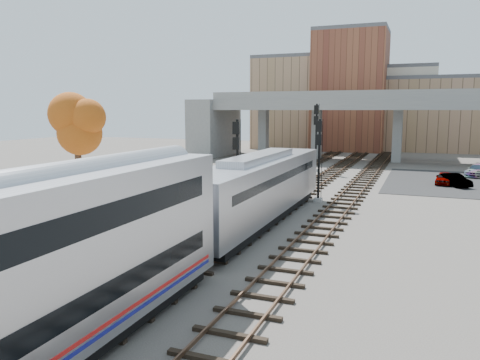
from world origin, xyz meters
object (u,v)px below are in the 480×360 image
Objects in this scene: locomotive at (259,187)px; car_b at (454,180)px; signal_mast_near at (237,170)px; tree at (76,125)px; car_c at (478,170)px; signal_mast_mid at (319,163)px; car_a at (444,178)px; signal_mast_far at (316,137)px.

locomotive is 5.35× the size of car_b.
car_b is at bearing 51.98° from signal_mast_near.
car_b is (24.53, 21.49, -5.42)m from tree.
locomotive is 31.57m from car_c.
car_a is at bearing 53.71° from signal_mast_mid.
car_b is (12.17, 19.75, -1.65)m from locomotive.
tree is 2.29× the size of car_b.
car_b is at bearing 41.22° from tree.
signal_mast_mid reaches higher than car_a.
tree is 1.82× the size of car_c.
car_b is 0.80× the size of car_c.
locomotive reaches higher than car_b.
car_c is at bearing 57.13° from signal_mast_near.
car_b reaches higher than car_a.
car_c is at bearing 6.72° from signal_mast_far.
signal_mast_mid is 1.42× the size of car_c.
locomotive is 2.98× the size of signal_mast_near.
signal_mast_mid is at bearing -103.05° from car_c.
tree is at bearing -171.96° from locomotive.
car_c reaches higher than car_b.
signal_mast_near is at bearing -102.85° from car_c.
car_c reaches higher than car_a.
tree is at bearing -174.27° from car_b.
locomotive is 23.25m from car_b.
tree is (-10.26, -3.25, 3.00)m from signal_mast_near.
signal_mast_far reaches higher than locomotive.
car_b is (14.27, 18.25, -2.42)m from signal_mast_near.
car_a is at bearing 43.46° from tree.
signal_mast_mid is (4.10, 6.50, -0.04)m from signal_mast_near.
car_a is (13.44, 19.21, -2.42)m from signal_mast_near.
car_a is (13.44, -5.07, -3.32)m from signal_mast_far.
signal_mast_near is 31.39m from car_c.
car_c is (16.99, 2.00, -3.25)m from signal_mast_far.
car_c is (3.55, 7.07, 0.07)m from car_a.
locomotive is 5.57× the size of car_a.
locomotive is at bearing -104.04° from signal_mast_mid.
car_b is (14.27, -6.04, -3.31)m from signal_mast_far.
car_b is (10.17, 11.75, -2.38)m from signal_mast_mid.
signal_mast_mid is 18.28m from signal_mast_far.
signal_mast_far is 17.41m from car_c.
locomotive is 3.01× the size of signal_mast_mid.
signal_mast_near reaches higher than locomotive.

